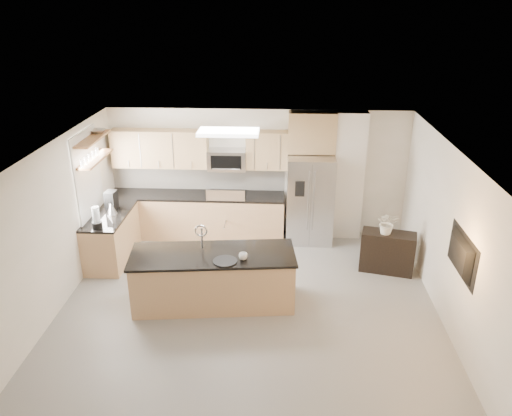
# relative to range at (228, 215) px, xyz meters

# --- Properties ---
(floor) EXTENTS (6.50, 6.50, 0.00)m
(floor) POSITION_rel_range_xyz_m (0.60, -2.92, -0.47)
(floor) COLOR gray
(floor) RESTS_ON ground
(ceiling) EXTENTS (6.00, 6.50, 0.02)m
(ceiling) POSITION_rel_range_xyz_m (0.60, -2.92, 2.13)
(ceiling) COLOR silver
(ceiling) RESTS_ON wall_back
(wall_back) EXTENTS (6.00, 0.02, 2.60)m
(wall_back) POSITION_rel_range_xyz_m (0.60, 0.33, 0.83)
(wall_back) COLOR white
(wall_back) RESTS_ON floor
(wall_left) EXTENTS (0.02, 6.50, 2.60)m
(wall_left) POSITION_rel_range_xyz_m (-2.40, -2.92, 0.83)
(wall_left) COLOR white
(wall_left) RESTS_ON floor
(wall_right) EXTENTS (0.02, 6.50, 2.60)m
(wall_right) POSITION_rel_range_xyz_m (3.60, -2.92, 0.83)
(wall_right) COLOR white
(wall_right) RESTS_ON floor
(back_counter) EXTENTS (3.55, 0.66, 1.44)m
(back_counter) POSITION_rel_range_xyz_m (-0.63, 0.01, -0.00)
(back_counter) COLOR tan
(back_counter) RESTS_ON floor
(left_counter) EXTENTS (0.66, 1.50, 0.92)m
(left_counter) POSITION_rel_range_xyz_m (-2.07, -1.07, -0.01)
(left_counter) COLOR tan
(left_counter) RESTS_ON floor
(range) EXTENTS (0.76, 0.64, 1.14)m
(range) POSITION_rel_range_xyz_m (0.00, 0.00, 0.00)
(range) COLOR black
(range) RESTS_ON floor
(upper_cabinets) EXTENTS (3.50, 0.33, 0.75)m
(upper_cabinets) POSITION_rel_range_xyz_m (-0.70, 0.16, 1.35)
(upper_cabinets) COLOR tan
(upper_cabinets) RESTS_ON wall_back
(microwave) EXTENTS (0.76, 0.40, 0.40)m
(microwave) POSITION_rel_range_xyz_m (0.00, 0.12, 1.16)
(microwave) COLOR #B3B3B5
(microwave) RESTS_ON upper_cabinets
(refrigerator) EXTENTS (0.92, 0.78, 1.78)m
(refrigerator) POSITION_rel_range_xyz_m (1.66, -0.05, 0.42)
(refrigerator) COLOR #B3B3B5
(refrigerator) RESTS_ON floor
(partition_column) EXTENTS (0.60, 0.30, 2.60)m
(partition_column) POSITION_rel_range_xyz_m (2.42, 0.18, 0.83)
(partition_column) COLOR white
(partition_column) RESTS_ON floor
(window) EXTENTS (0.04, 1.15, 1.65)m
(window) POSITION_rel_range_xyz_m (-2.38, -1.07, 1.18)
(window) COLOR white
(window) RESTS_ON wall_left
(shelf_lower) EXTENTS (0.30, 1.20, 0.04)m
(shelf_lower) POSITION_rel_range_xyz_m (-2.25, -0.97, 1.48)
(shelf_lower) COLOR olive
(shelf_lower) RESTS_ON wall_left
(shelf_upper) EXTENTS (0.30, 1.20, 0.04)m
(shelf_upper) POSITION_rel_range_xyz_m (-2.25, -0.97, 1.85)
(shelf_upper) COLOR olive
(shelf_upper) RESTS_ON wall_left
(ceiling_fixture) EXTENTS (1.00, 0.50, 0.06)m
(ceiling_fixture) POSITION_rel_range_xyz_m (0.20, -1.32, 2.09)
(ceiling_fixture) COLOR white
(ceiling_fixture) RESTS_ON ceiling
(island) EXTENTS (2.67, 1.21, 1.32)m
(island) POSITION_rel_range_xyz_m (0.03, -2.44, -0.02)
(island) COLOR tan
(island) RESTS_ON floor
(credenza) EXTENTS (1.01, 0.60, 0.75)m
(credenza) POSITION_rel_range_xyz_m (3.02, -1.25, -0.10)
(credenza) COLOR black
(credenza) RESTS_ON floor
(cup) EXTENTS (0.14, 0.14, 0.11)m
(cup) POSITION_rel_range_xyz_m (0.53, -2.61, 0.48)
(cup) COLOR white
(cup) RESTS_ON island
(platter) EXTENTS (0.45, 0.45, 0.02)m
(platter) POSITION_rel_range_xyz_m (0.26, -2.69, 0.43)
(platter) COLOR black
(platter) RESTS_ON island
(blender) EXTENTS (0.17, 0.17, 0.39)m
(blender) POSITION_rel_range_xyz_m (-2.07, -1.66, 0.62)
(blender) COLOR black
(blender) RESTS_ON left_counter
(kettle) EXTENTS (0.20, 0.20, 0.25)m
(kettle) POSITION_rel_range_xyz_m (-2.02, -1.05, 0.56)
(kettle) COLOR #B3B3B5
(kettle) RESTS_ON left_counter
(coffee_maker) EXTENTS (0.21, 0.24, 0.35)m
(coffee_maker) POSITION_rel_range_xyz_m (-2.09, -0.81, 0.61)
(coffee_maker) COLOR black
(coffee_maker) RESTS_ON left_counter
(bowl) EXTENTS (0.38, 0.38, 0.08)m
(bowl) POSITION_rel_range_xyz_m (-2.25, -0.63, 1.91)
(bowl) COLOR #B3B3B5
(bowl) RESTS_ON shelf_upper
(flower_vase) EXTENTS (0.58, 0.51, 0.62)m
(flower_vase) POSITION_rel_range_xyz_m (2.96, -1.27, 0.59)
(flower_vase) COLOR white
(flower_vase) RESTS_ON credenza
(television) EXTENTS (0.14, 1.08, 0.62)m
(television) POSITION_rel_range_xyz_m (3.51, -3.12, 0.88)
(television) COLOR black
(television) RESTS_ON wall_right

